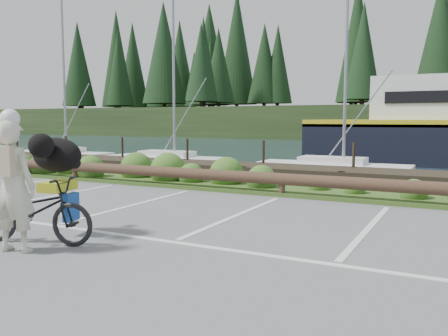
# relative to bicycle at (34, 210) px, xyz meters

# --- Properties ---
(ground) EXTENTS (72.00, 72.00, 0.00)m
(ground) POSITION_rel_bicycle_xyz_m (1.90, 1.44, -0.53)
(ground) COLOR #5C5C5F
(harbor_backdrop) EXTENTS (170.00, 160.00, 30.00)m
(harbor_backdrop) POSITION_rel_bicycle_xyz_m (2.28, 79.95, -0.53)
(harbor_backdrop) COLOR #162A36
(harbor_backdrop) RESTS_ON ground
(vegetation_strip) EXTENTS (34.00, 1.60, 0.10)m
(vegetation_strip) POSITION_rel_bicycle_xyz_m (1.90, 6.74, -0.48)
(vegetation_strip) COLOR #3D5B21
(vegetation_strip) RESTS_ON ground
(log_rail) EXTENTS (32.00, 0.30, 0.60)m
(log_rail) POSITION_rel_bicycle_xyz_m (1.90, 6.04, -0.53)
(log_rail) COLOR #443021
(log_rail) RESTS_ON ground
(bicycle) EXTENTS (2.13, 1.14, 1.06)m
(bicycle) POSITION_rel_bicycle_xyz_m (0.00, 0.00, 0.00)
(bicycle) COLOR black
(bicycle) RESTS_ON ground
(cyclist) EXTENTS (0.80, 0.61, 1.94)m
(cyclist) POSITION_rel_bicycle_xyz_m (0.11, -0.46, 0.44)
(cyclist) COLOR beige
(cyclist) RESTS_ON ground
(dog) EXTENTS (0.71, 1.10, 0.59)m
(dog) POSITION_rel_bicycle_xyz_m (-0.15, 0.63, 0.82)
(dog) COLOR black
(dog) RESTS_ON bicycle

